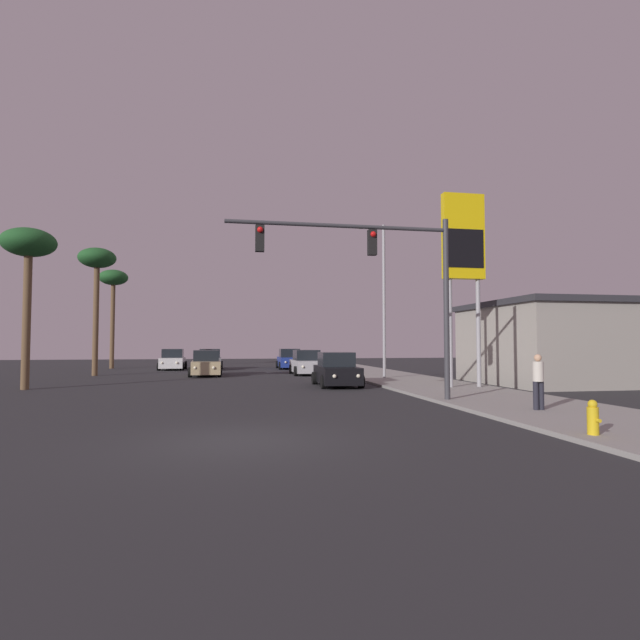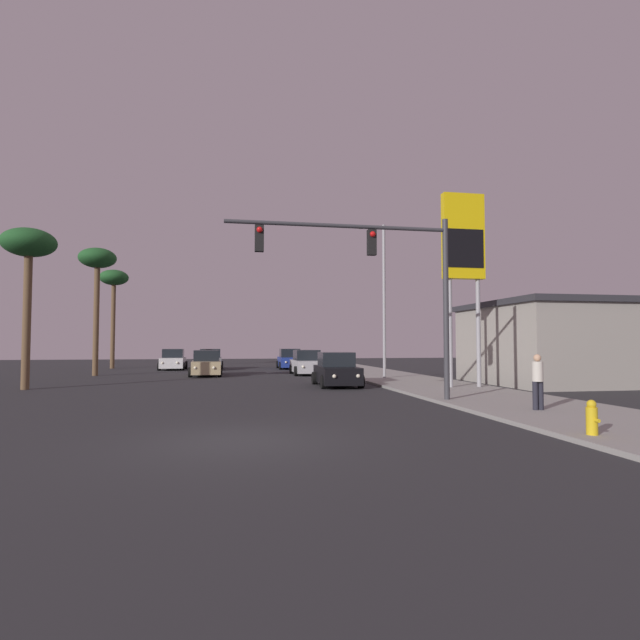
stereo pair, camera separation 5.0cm
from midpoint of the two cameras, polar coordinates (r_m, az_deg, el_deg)
name	(u,v)px [view 2 (the right image)]	position (r m, az deg, el deg)	size (l,w,h in m)	color
ground_plane	(237,441)	(11.21, -9.29, -13.51)	(120.00, 120.00, 0.00)	#28282B
sidewalk_right	(450,390)	(23.22, 14.70, -7.69)	(5.00, 60.00, 0.12)	gray
building_gas_station	(577,343)	(29.92, 27.33, -2.32)	(10.30, 8.30, 4.30)	gray
car_black	(336,371)	(24.97, 1.96, -5.81)	(2.04, 4.34, 1.68)	black
car_silver	(307,363)	(34.21, -1.48, -4.98)	(2.04, 4.32, 1.68)	#B7B7BC
car_white	(173,360)	(42.44, -16.41, -4.44)	(2.04, 4.34, 1.68)	silver
car_grey	(210,360)	(41.86, -12.40, -4.51)	(2.04, 4.33, 1.68)	slate
car_tan	(206,364)	(33.70, -12.83, -4.95)	(2.04, 4.34, 1.68)	tan
car_blue	(290,360)	(42.37, -3.44, -4.54)	(2.04, 4.32, 1.68)	navy
traffic_light_mast	(384,268)	(17.84, 7.40, 5.86)	(7.99, 0.36, 6.50)	#38383D
street_lamp	(382,292)	(29.49, 7.13, 3.15)	(1.74, 0.24, 9.00)	#99999E
gas_station_sign	(463,247)	(24.43, 16.11, 8.02)	(2.00, 0.42, 9.00)	#99999E
fire_hydrant	(592,418)	(12.59, 28.74, -9.78)	(0.24, 0.34, 0.76)	gold
pedestrian_on_sidewalk	(538,379)	(16.47, 23.70, -6.23)	(0.34, 0.32, 1.67)	#23232D
palm_tree_near	(29,250)	(27.04, -30.29, 6.92)	(2.40, 2.40, 7.48)	brown
palm_tree_mid	(97,265)	(36.48, -24.06, 5.78)	(2.40, 2.40, 8.47)	brown
palm_tree_far	(114,283)	(46.40, -22.47, 3.95)	(2.40, 2.40, 8.46)	brown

